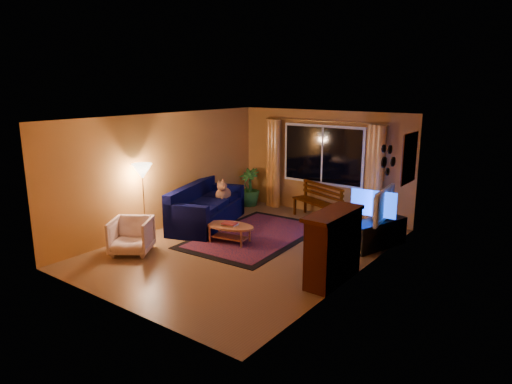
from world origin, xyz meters
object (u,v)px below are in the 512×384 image
Objects in this scene: sofa at (207,206)px; coffee_table at (230,234)px; bench at (317,211)px; armchair at (131,234)px; tv_console at (376,234)px; floor_lamp at (144,202)px.

coffee_table is at bearing -45.96° from sofa.
armchair reaches higher than bench.
tv_console is (1.82, -0.91, 0.06)m from bench.
coffee_table is at bearing -83.60° from bench.
coffee_table is at bearing -130.44° from tv_console.
tv_console is (4.00, 2.34, -0.51)m from floor_lamp.
floor_lamp is 1.52× the size of coffee_table.
armchair is 0.93m from floor_lamp.
armchair reaches higher than coffee_table.
floor_lamp is at bearing -103.31° from bench.
sofa is at bearing -148.21° from tv_console.
bench is 1.07× the size of tv_console.
armchair reaches higher than tv_console.
sofa is 1.34m from coffee_table.
tv_console is at bearing 32.03° from coffee_table.
floor_lamp reaches higher than sofa.
sofa is at bearing 74.23° from floor_lamp.
sofa is at bearing -113.67° from bench.
armchair is 0.47× the size of floor_lamp.
bench is at bearing 56.22° from floor_lamp.
bench is 0.89× the size of floor_lamp.
tv_console reaches higher than coffee_table.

